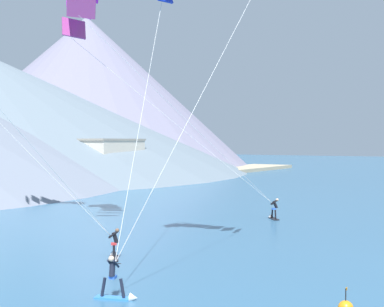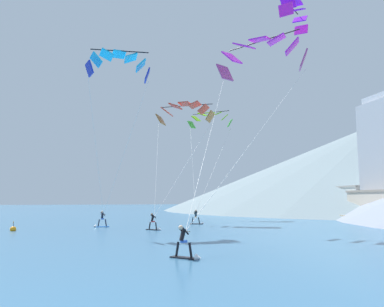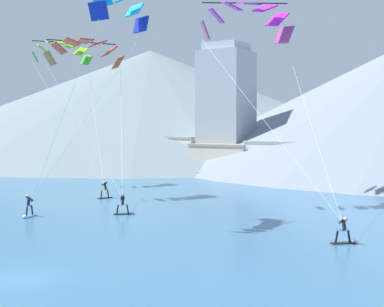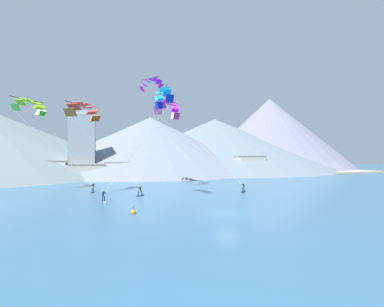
{
  "view_description": "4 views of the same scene",
  "coord_description": "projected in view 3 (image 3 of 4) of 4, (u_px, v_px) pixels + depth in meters",
  "views": [
    {
      "loc": [
        -28.72,
        -2.03,
        6.18
      ],
      "look_at": [
        -2.63,
        14.59,
        5.5
      ],
      "focal_mm": 50.0,
      "sensor_mm": 36.0,
      "label": 1
    },
    {
      "loc": [
        29.22,
        10.74,
        2.93
      ],
      "look_at": [
        -0.88,
        18.67,
        6.77
      ],
      "focal_mm": 35.0,
      "sensor_mm": 36.0,
      "label": 2
    },
    {
      "loc": [
        19.55,
        -16.39,
        7.11
      ],
      "look_at": [
        0.75,
        13.86,
        5.19
      ],
      "focal_mm": 50.0,
      "sensor_mm": 36.0,
      "label": 3
    },
    {
      "loc": [
        -12.23,
        -25.15,
        6.23
      ],
      "look_at": [
        1.27,
        16.06,
        6.8
      ],
      "focal_mm": 24.0,
      "sensor_mm": 36.0,
      "label": 4
    }
  ],
  "objects": [
    {
      "name": "mountain_peak_east_shoulder",
      "position": [
        151.0,
        102.0,
        132.85
      ],
      "size": [
        126.45,
        126.45,
        25.5
      ],
      "color": "slate",
      "rests_on": "ground"
    },
    {
      "name": "shore_building_harbour_front",
      "position": [
        284.0,
        159.0,
        72.71
      ],
      "size": [
        10.32,
        4.16,
        4.9
      ],
      "color": "silver",
      "rests_on": "ground"
    },
    {
      "name": "parafoil_kite_near_lead",
      "position": [
        247.0,
        17.0,
        45.35
      ],
      "size": [
        14.61,
        13.45,
        16.33
      ],
      "color": "#A93F84"
    },
    {
      "name": "kitesurfer_near_lead",
      "position": [
        346.0,
        235.0,
        31.94
      ],
      "size": [
        1.55,
        1.47,
        1.74
      ],
      "color": "black",
      "rests_on": "ground"
    },
    {
      "name": "parafoil_kite_mid_center",
      "position": [
        85.0,
        50.0,
        50.85
      ],
      "size": [
        11.51,
        8.89,
        13.93
      ],
      "color": "#975C23"
    },
    {
      "name": "parafoil_kite_far_left",
      "position": [
        118.0,
        5.0,
        36.87
      ],
      "size": [
        9.23,
        5.94,
        15.14
      ],
      "color": "#1125A7"
    },
    {
      "name": "ground_plane",
      "position": [
        20.0,
        279.0,
        24.59
      ],
      "size": [
        400.0,
        400.0,
        0.0
      ],
      "primitive_type": "plane",
      "color": "#336084"
    },
    {
      "name": "kitesurfer_mid_center",
      "position": [
        125.0,
        208.0,
        42.41
      ],
      "size": [
        1.57,
        1.45,
        1.7
      ],
      "color": "black",
      "rests_on": "ground"
    },
    {
      "name": "kitesurfer_far_left",
      "position": [
        28.0,
        210.0,
        41.12
      ],
      "size": [
        0.94,
        1.78,
        1.81
      ],
      "color": "#337FDB",
      "rests_on": "ground"
    },
    {
      "name": "highrise_tower",
      "position": [
        226.0,
        109.0,
        81.99
      ],
      "size": [
        7.0,
        7.0,
        19.52
      ],
      "color": "#999EA8",
      "rests_on": "ground"
    },
    {
      "name": "shoreline_strip",
      "position": [
        340.0,
        178.0,
        67.53
      ],
      "size": [
        180.0,
        10.0,
        0.7
      ],
      "primitive_type": "cube",
      "color": "tan",
      "rests_on": "ground"
    },
    {
      "name": "parafoil_kite_near_trail",
      "position": [
        62.0,
        50.0,
        61.19
      ],
      "size": [
        13.41,
        8.74,
        15.42
      ],
      "color": "green"
    },
    {
      "name": "shore_building_old_town",
      "position": [
        186.0,
        153.0,
        85.2
      ],
      "size": [
        5.79,
        6.22,
        5.3
      ],
      "color": "silver",
      "rests_on": "ground"
    },
    {
      "name": "shore_building_quay_east",
      "position": [
        225.0,
        158.0,
        78.34
      ],
      "size": [
        9.23,
        6.19,
        4.34
      ],
      "color": "beige",
      "rests_on": "ground"
    },
    {
      "name": "kitesurfer_near_trail",
      "position": [
        107.0,
        192.0,
        51.79
      ],
      "size": [
        0.74,
        1.78,
        1.79
      ],
      "color": "black",
      "rests_on": "ground"
    }
  ]
}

